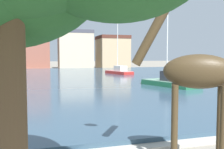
% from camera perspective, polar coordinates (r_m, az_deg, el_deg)
% --- Properties ---
extents(harbor_water, '(88.25, 52.27, 0.29)m').
position_cam_1_polar(harbor_water, '(34.42, -11.29, -0.90)').
color(harbor_water, '#334C60').
rests_on(harbor_water, ground).
extents(quay_edge_coping, '(88.25, 0.50, 0.12)m').
position_cam_1_polar(quay_edge_coping, '(8.87, 4.71, -15.94)').
color(quay_edge_coping, '#ADA89E').
rests_on(quay_edge_coping, ground).
extents(giraffe_statue, '(2.72, 1.80, 5.09)m').
position_cam_1_polar(giraffe_statue, '(7.09, 17.24, -0.12)').
color(giraffe_statue, '#42331E').
rests_on(giraffe_statue, ground).
extents(sailboat_green, '(3.87, 6.92, 7.83)m').
position_cam_1_polar(sailboat_green, '(25.15, 11.92, -1.76)').
color(sailboat_green, '#236B42').
rests_on(sailboat_green, ground).
extents(sailboat_red, '(3.46, 6.29, 9.52)m').
position_cam_1_polar(sailboat_red, '(41.02, 1.23, 0.55)').
color(sailboat_red, red).
rests_on(sailboat_red, ground).
extents(townhouse_end_terrace, '(8.66, 6.87, 12.69)m').
position_cam_1_polar(townhouse_end_terrace, '(66.23, -17.33, 6.74)').
color(townhouse_end_terrace, '#8E5142').
rests_on(townhouse_end_terrace, ground).
extents(townhouse_wide_warehouse, '(8.15, 5.42, 9.23)m').
position_cam_1_polar(townhouse_wide_warehouse, '(63.40, -8.03, 5.45)').
color(townhouse_wide_warehouse, '#C6B293').
rests_on(townhouse_wide_warehouse, ground).
extents(townhouse_tall_gabled, '(7.32, 7.76, 8.09)m').
position_cam_1_polar(townhouse_tall_gabled, '(65.72, 0.10, 4.94)').
color(townhouse_tall_gabled, tan).
rests_on(townhouse_tall_gabled, ground).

